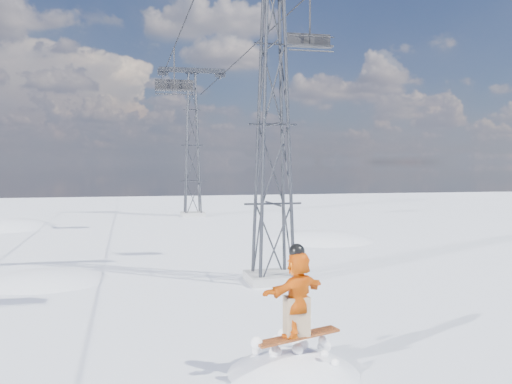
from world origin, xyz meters
TOP-DOWN VIEW (x-y plane):
  - ground at (0.00, 0.00)m, footprint 120.00×120.00m
  - lift_tower_near at (0.80, 8.00)m, footprint 5.20×1.80m
  - lift_tower_far at (0.80, 33.00)m, footprint 5.20×1.80m
  - haul_cables at (0.80, 19.50)m, footprint 4.46×51.00m
  - lift_chair_mid at (3.00, 10.76)m, footprint 1.85×0.53m
  - lift_chair_far at (-1.40, 22.58)m, footprint 2.23×0.64m

SIDE VIEW (x-z plane):
  - ground at x=0.00m, z-range 0.00..0.00m
  - lift_tower_near at x=0.80m, z-range -0.24..11.18m
  - lift_tower_far at x=0.80m, z-range -0.24..11.18m
  - lift_chair_far at x=-1.40m, z-range 7.26..10.02m
  - lift_chair_mid at x=3.00m, z-range 7.86..10.16m
  - haul_cables at x=0.80m, z-range 10.82..10.88m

